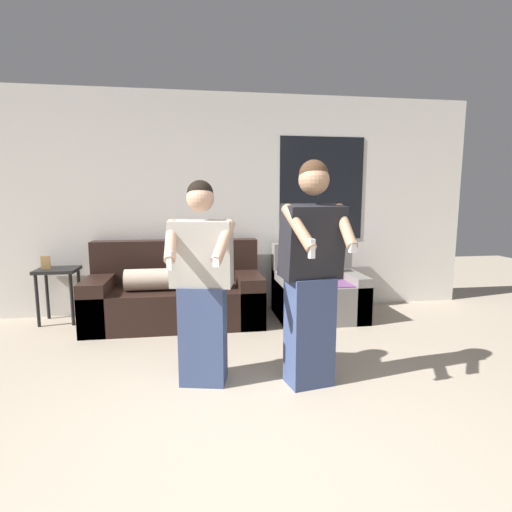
% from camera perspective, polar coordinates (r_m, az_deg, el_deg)
% --- Properties ---
extents(ground_plane, '(14.00, 14.00, 0.00)m').
position_cam_1_polar(ground_plane, '(2.33, 4.25, -30.03)').
color(ground_plane, tan).
extents(wall_back, '(6.31, 0.07, 2.70)m').
position_cam_1_polar(wall_back, '(5.07, -3.68, 7.38)').
color(wall_back, silver).
rests_on(wall_back, ground_plane).
extents(couch, '(1.95, 0.86, 0.93)m').
position_cam_1_polar(couch, '(4.73, -11.34, -5.46)').
color(couch, black).
rests_on(couch, ground_plane).
extents(armchair, '(1.00, 0.84, 0.87)m').
position_cam_1_polar(armchair, '(4.92, 8.78, -5.07)').
color(armchair, slate).
rests_on(armchair, ground_plane).
extents(side_table, '(0.45, 0.39, 0.78)m').
position_cam_1_polar(side_table, '(5.13, -26.49, -2.91)').
color(side_table, black).
rests_on(side_table, ground_plane).
extents(person_left, '(0.52, 0.53, 1.57)m').
position_cam_1_polar(person_left, '(3.07, -7.72, -4.21)').
color(person_left, '#384770').
rests_on(person_left, ground_plane).
extents(person_right, '(0.50, 0.53, 1.71)m').
position_cam_1_polar(person_right, '(3.02, 7.91, -2.67)').
color(person_right, '#384770').
rests_on(person_right, ground_plane).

